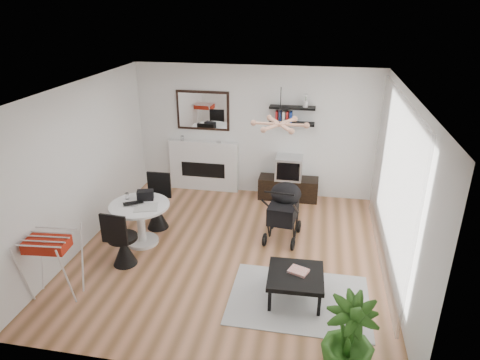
% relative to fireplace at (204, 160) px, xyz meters
% --- Properties ---
extents(floor, '(5.00, 5.00, 0.00)m').
position_rel_fireplace_xyz_m(floor, '(1.10, -2.42, -0.69)').
color(floor, brown).
rests_on(floor, ground).
extents(ceiling, '(5.00, 5.00, 0.00)m').
position_rel_fireplace_xyz_m(ceiling, '(1.10, -2.42, 2.01)').
color(ceiling, white).
rests_on(ceiling, wall_back).
extents(wall_back, '(5.00, 0.00, 5.00)m').
position_rel_fireplace_xyz_m(wall_back, '(1.10, 0.08, 0.66)').
color(wall_back, white).
rests_on(wall_back, floor).
extents(wall_left, '(0.00, 5.00, 5.00)m').
position_rel_fireplace_xyz_m(wall_left, '(-1.40, -2.42, 0.66)').
color(wall_left, white).
rests_on(wall_left, floor).
extents(wall_right, '(0.00, 5.00, 5.00)m').
position_rel_fireplace_xyz_m(wall_right, '(3.60, -2.42, 0.66)').
color(wall_right, white).
rests_on(wall_right, floor).
extents(sheer_curtain, '(0.04, 3.60, 2.60)m').
position_rel_fireplace_xyz_m(sheer_curtain, '(3.50, -2.22, 0.66)').
color(sheer_curtain, white).
rests_on(sheer_curtain, wall_right).
extents(fireplace, '(1.50, 0.17, 2.16)m').
position_rel_fireplace_xyz_m(fireplace, '(0.00, 0.00, 0.00)').
color(fireplace, white).
rests_on(fireplace, floor).
extents(shelf_lower, '(0.90, 0.25, 0.04)m').
position_rel_fireplace_xyz_m(shelf_lower, '(1.85, -0.05, 0.91)').
color(shelf_lower, black).
rests_on(shelf_lower, wall_back).
extents(shelf_upper, '(0.90, 0.25, 0.04)m').
position_rel_fireplace_xyz_m(shelf_upper, '(1.85, -0.05, 1.23)').
color(shelf_upper, black).
rests_on(shelf_upper, wall_back).
extents(pendant_lamp, '(0.90, 0.90, 0.10)m').
position_rel_fireplace_xyz_m(pendant_lamp, '(1.80, -2.12, 1.46)').
color(pendant_lamp, tan).
rests_on(pendant_lamp, ceiling).
extents(tv_console, '(1.22, 0.43, 0.46)m').
position_rel_fireplace_xyz_m(tv_console, '(1.85, -0.15, -0.46)').
color(tv_console, black).
rests_on(tv_console, floor).
extents(crt_tv, '(0.54, 0.47, 0.47)m').
position_rel_fireplace_xyz_m(crt_tv, '(1.84, -0.15, 0.01)').
color(crt_tv, silver).
rests_on(crt_tv, tv_console).
extents(dining_table, '(1.00, 1.00, 0.73)m').
position_rel_fireplace_xyz_m(dining_table, '(-0.46, -2.39, -0.20)').
color(dining_table, white).
rests_on(dining_table, floor).
extents(laptop, '(0.39, 0.35, 0.03)m').
position_rel_fireplace_xyz_m(laptop, '(-0.54, -2.44, 0.06)').
color(laptop, black).
rests_on(laptop, dining_table).
extents(black_bag, '(0.31, 0.24, 0.16)m').
position_rel_fireplace_xyz_m(black_bag, '(-0.43, -2.19, 0.13)').
color(black_bag, black).
rests_on(black_bag, dining_table).
extents(newspaper, '(0.46, 0.41, 0.01)m').
position_rel_fireplace_xyz_m(newspaper, '(-0.31, -2.49, 0.05)').
color(newspaper, white).
rests_on(newspaper, dining_table).
extents(drinking_glass, '(0.07, 0.07, 0.11)m').
position_rel_fireplace_xyz_m(drinking_glass, '(-0.75, -2.23, 0.10)').
color(drinking_glass, white).
rests_on(drinking_glass, dining_table).
extents(chair_far, '(0.48, 0.48, 1.00)m').
position_rel_fireplace_xyz_m(chair_far, '(-0.40, -1.81, -0.37)').
color(chair_far, black).
rests_on(chair_far, floor).
extents(chair_near, '(0.46, 0.48, 0.97)m').
position_rel_fireplace_xyz_m(chair_near, '(-0.49, -3.06, -0.38)').
color(chair_near, black).
rests_on(chair_near, floor).
extents(drying_rack, '(0.70, 0.66, 0.98)m').
position_rel_fireplace_xyz_m(drying_rack, '(-1.08, -3.96, -0.17)').
color(drying_rack, white).
rests_on(drying_rack, floor).
extents(stroller, '(0.63, 0.92, 1.08)m').
position_rel_fireplace_xyz_m(stroller, '(1.89, -1.74, -0.22)').
color(stroller, black).
rests_on(stroller, floor).
extents(rug, '(1.93, 1.40, 0.01)m').
position_rel_fireplace_xyz_m(rug, '(2.28, -3.44, -0.68)').
color(rug, '#ADADAD').
rests_on(rug, floor).
extents(coffee_table, '(0.79, 0.79, 0.39)m').
position_rel_fireplace_xyz_m(coffee_table, '(2.21, -3.41, -0.33)').
color(coffee_table, black).
rests_on(coffee_table, rug).
extents(magazines, '(0.31, 0.28, 0.04)m').
position_rel_fireplace_xyz_m(magazines, '(2.24, -3.35, -0.26)').
color(magazines, '#C64031').
rests_on(magazines, coffee_table).
extents(potted_plant, '(0.65, 0.65, 1.03)m').
position_rel_fireplace_xyz_m(potted_plant, '(2.85, -4.65, -0.17)').
color(potted_plant, '#2C601B').
rests_on(potted_plant, floor).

